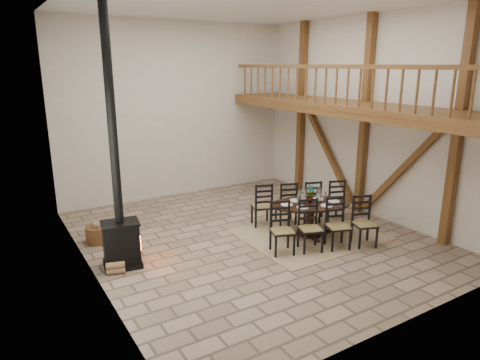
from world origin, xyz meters
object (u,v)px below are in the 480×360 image
wood_stove (119,212)px  log_basket (99,233)px  log_stack (116,266)px  dining_table (310,219)px

wood_stove → log_basket: size_ratio=8.82×
log_stack → dining_table: bearing=-7.2°
dining_table → log_stack: bearing=-167.8°
dining_table → wood_stove: bearing=-170.0°
log_basket → log_stack: size_ratio=1.33×
dining_table → wood_stove: size_ratio=0.57×
dining_table → log_stack: size_ratio=6.67×
log_stack → wood_stove: bearing=38.1°
dining_table → wood_stove: (-4.13, 0.68, 0.73)m
log_basket → log_stack: 1.60m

